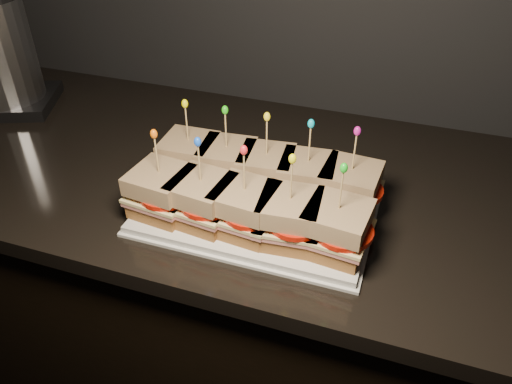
% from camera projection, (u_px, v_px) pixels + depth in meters
% --- Properties ---
extents(cabinet, '(2.37, 0.64, 0.89)m').
position_uv_depth(cabinet, '(326.00, 343.00, 1.27)').
color(cabinet, black).
rests_on(cabinet, ground).
extents(granite_slab, '(2.41, 0.68, 0.03)m').
position_uv_depth(granite_slab, '(346.00, 198.00, 1.00)').
color(granite_slab, black).
rests_on(granite_slab, cabinet).
extents(platter, '(0.41, 0.25, 0.02)m').
position_uv_depth(platter, '(256.00, 212.00, 0.92)').
color(platter, silver).
rests_on(platter, granite_slab).
extents(platter_rim, '(0.42, 0.27, 0.01)m').
position_uv_depth(platter_rim, '(256.00, 215.00, 0.92)').
color(platter_rim, silver).
rests_on(platter_rim, granite_slab).
extents(sandwich_0_bread_bot, '(0.10, 0.10, 0.03)m').
position_uv_depth(sandwich_0_bread_bot, '(191.00, 170.00, 0.99)').
color(sandwich_0_bread_bot, brown).
rests_on(sandwich_0_bread_bot, platter).
extents(sandwich_0_ham, '(0.11, 0.11, 0.01)m').
position_uv_depth(sandwich_0_ham, '(190.00, 163.00, 0.98)').
color(sandwich_0_ham, '#C56969').
rests_on(sandwich_0_ham, sandwich_0_bread_bot).
extents(sandwich_0_cheese, '(0.11, 0.11, 0.01)m').
position_uv_depth(sandwich_0_cheese, '(190.00, 160.00, 0.97)').
color(sandwich_0_cheese, '#EBD78D').
rests_on(sandwich_0_cheese, sandwich_0_ham).
extents(sandwich_0_tomato, '(0.10, 0.10, 0.01)m').
position_uv_depth(sandwich_0_tomato, '(194.00, 159.00, 0.96)').
color(sandwich_0_tomato, red).
rests_on(sandwich_0_tomato, sandwich_0_cheese).
extents(sandwich_0_bread_top, '(0.10, 0.10, 0.03)m').
position_uv_depth(sandwich_0_bread_top, '(189.00, 147.00, 0.96)').
color(sandwich_0_bread_top, '#552A0F').
rests_on(sandwich_0_bread_top, sandwich_0_tomato).
extents(sandwich_0_pick, '(0.00, 0.00, 0.09)m').
position_uv_depth(sandwich_0_pick, '(187.00, 126.00, 0.93)').
color(sandwich_0_pick, tan).
rests_on(sandwich_0_pick, sandwich_0_bread_top).
extents(sandwich_0_frill, '(0.01, 0.01, 0.02)m').
position_uv_depth(sandwich_0_frill, '(185.00, 104.00, 0.90)').
color(sandwich_0_frill, '#FDF603').
rests_on(sandwich_0_frill, sandwich_0_pick).
extents(sandwich_1_bread_bot, '(0.10, 0.10, 0.03)m').
position_uv_depth(sandwich_1_bread_bot, '(228.00, 177.00, 0.97)').
color(sandwich_1_bread_bot, brown).
rests_on(sandwich_1_bread_bot, platter).
extents(sandwich_1_ham, '(0.11, 0.11, 0.01)m').
position_uv_depth(sandwich_1_ham, '(227.00, 170.00, 0.96)').
color(sandwich_1_ham, '#C56969').
rests_on(sandwich_1_ham, sandwich_1_bread_bot).
extents(sandwich_1_cheese, '(0.12, 0.11, 0.01)m').
position_uv_depth(sandwich_1_cheese, '(227.00, 167.00, 0.95)').
color(sandwich_1_cheese, '#EBD78D').
rests_on(sandwich_1_cheese, sandwich_1_ham).
extents(sandwich_1_tomato, '(0.10, 0.10, 0.01)m').
position_uv_depth(sandwich_1_tomato, '(232.00, 166.00, 0.94)').
color(sandwich_1_tomato, red).
rests_on(sandwich_1_tomato, sandwich_1_cheese).
extents(sandwich_1_bread_top, '(0.11, 0.11, 0.03)m').
position_uv_depth(sandwich_1_bread_top, '(227.00, 154.00, 0.94)').
color(sandwich_1_bread_top, '#552A0F').
rests_on(sandwich_1_bread_top, sandwich_1_tomato).
extents(sandwich_1_pick, '(0.00, 0.00, 0.09)m').
position_uv_depth(sandwich_1_pick, '(226.00, 132.00, 0.91)').
color(sandwich_1_pick, tan).
rests_on(sandwich_1_pick, sandwich_1_bread_top).
extents(sandwich_1_frill, '(0.01, 0.01, 0.02)m').
position_uv_depth(sandwich_1_frill, '(225.00, 110.00, 0.88)').
color(sandwich_1_frill, '#23BA14').
rests_on(sandwich_1_frill, sandwich_1_pick).
extents(sandwich_2_bread_bot, '(0.11, 0.11, 0.03)m').
position_uv_depth(sandwich_2_bread_bot, '(266.00, 185.00, 0.95)').
color(sandwich_2_bread_bot, brown).
rests_on(sandwich_2_bread_bot, platter).
extents(sandwich_2_ham, '(0.12, 0.11, 0.01)m').
position_uv_depth(sandwich_2_ham, '(266.00, 177.00, 0.94)').
color(sandwich_2_ham, '#C56969').
rests_on(sandwich_2_ham, sandwich_2_bread_bot).
extents(sandwich_2_cheese, '(0.12, 0.12, 0.01)m').
position_uv_depth(sandwich_2_cheese, '(266.00, 174.00, 0.93)').
color(sandwich_2_cheese, '#EBD78D').
rests_on(sandwich_2_cheese, sandwich_2_ham).
extents(sandwich_2_tomato, '(0.10, 0.10, 0.01)m').
position_uv_depth(sandwich_2_tomato, '(271.00, 174.00, 0.92)').
color(sandwich_2_tomato, red).
rests_on(sandwich_2_tomato, sandwich_2_cheese).
extents(sandwich_2_bread_top, '(0.11, 0.11, 0.03)m').
position_uv_depth(sandwich_2_bread_top, '(266.00, 161.00, 0.92)').
color(sandwich_2_bread_top, '#552A0F').
rests_on(sandwich_2_bread_top, sandwich_2_tomato).
extents(sandwich_2_pick, '(0.00, 0.00, 0.09)m').
position_uv_depth(sandwich_2_pick, '(267.00, 139.00, 0.89)').
color(sandwich_2_pick, tan).
rests_on(sandwich_2_pick, sandwich_2_bread_top).
extents(sandwich_2_frill, '(0.01, 0.01, 0.02)m').
position_uv_depth(sandwich_2_frill, '(267.00, 117.00, 0.86)').
color(sandwich_2_frill, yellow).
rests_on(sandwich_2_frill, sandwich_2_pick).
extents(sandwich_3_bread_bot, '(0.10, 0.10, 0.03)m').
position_uv_depth(sandwich_3_bread_bot, '(306.00, 193.00, 0.93)').
color(sandwich_3_bread_bot, brown).
rests_on(sandwich_3_bread_bot, platter).
extents(sandwich_3_ham, '(0.11, 0.11, 0.01)m').
position_uv_depth(sandwich_3_ham, '(307.00, 185.00, 0.92)').
color(sandwich_3_ham, '#C56969').
rests_on(sandwich_3_ham, sandwich_3_bread_bot).
extents(sandwich_3_cheese, '(0.12, 0.11, 0.01)m').
position_uv_depth(sandwich_3_cheese, '(307.00, 182.00, 0.91)').
color(sandwich_3_cheese, '#EBD78D').
rests_on(sandwich_3_cheese, sandwich_3_ham).
extents(sandwich_3_tomato, '(0.10, 0.10, 0.01)m').
position_uv_depth(sandwich_3_tomato, '(313.00, 182.00, 0.90)').
color(sandwich_3_tomato, red).
rests_on(sandwich_3_tomato, sandwich_3_cheese).
extents(sandwich_3_bread_top, '(0.11, 0.11, 0.03)m').
position_uv_depth(sandwich_3_bread_top, '(308.00, 169.00, 0.90)').
color(sandwich_3_bread_top, '#552A0F').
rests_on(sandwich_3_bread_top, sandwich_3_tomato).
extents(sandwich_3_pick, '(0.00, 0.00, 0.09)m').
position_uv_depth(sandwich_3_pick, '(309.00, 147.00, 0.87)').
color(sandwich_3_pick, tan).
rests_on(sandwich_3_pick, sandwich_3_bread_top).
extents(sandwich_3_frill, '(0.01, 0.01, 0.02)m').
position_uv_depth(sandwich_3_frill, '(311.00, 124.00, 0.84)').
color(sandwich_3_frill, '#09AFCA').
rests_on(sandwich_3_frill, sandwich_3_pick).
extents(sandwich_4_bread_bot, '(0.10, 0.10, 0.03)m').
position_uv_depth(sandwich_4_bread_bot, '(348.00, 201.00, 0.91)').
color(sandwich_4_bread_bot, brown).
rests_on(sandwich_4_bread_bot, platter).
extents(sandwich_4_ham, '(0.11, 0.11, 0.01)m').
position_uv_depth(sandwich_4_ham, '(349.00, 193.00, 0.90)').
color(sandwich_4_ham, '#C56969').
rests_on(sandwich_4_ham, sandwich_4_bread_bot).
extents(sandwich_4_cheese, '(0.11, 0.11, 0.01)m').
position_uv_depth(sandwich_4_cheese, '(349.00, 190.00, 0.89)').
color(sandwich_4_cheese, '#EBD78D').
rests_on(sandwich_4_cheese, sandwich_4_ham).
extents(sandwich_4_tomato, '(0.10, 0.10, 0.01)m').
position_uv_depth(sandwich_4_tomato, '(356.00, 190.00, 0.88)').
color(sandwich_4_tomato, red).
rests_on(sandwich_4_tomato, sandwich_4_cheese).
extents(sandwich_4_bread_top, '(0.10, 0.10, 0.03)m').
position_uv_depth(sandwich_4_bread_top, '(351.00, 177.00, 0.88)').
color(sandwich_4_bread_top, '#552A0F').
rests_on(sandwich_4_bread_top, sandwich_4_tomato).
extents(sandwich_4_pick, '(0.00, 0.00, 0.09)m').
position_uv_depth(sandwich_4_pick, '(354.00, 154.00, 0.85)').
color(sandwich_4_pick, tan).
rests_on(sandwich_4_pick, sandwich_4_bread_top).
extents(sandwich_4_frill, '(0.01, 0.01, 0.02)m').
position_uv_depth(sandwich_4_frill, '(357.00, 131.00, 0.82)').
color(sandwich_4_frill, '#C1158F').
rests_on(sandwich_4_frill, sandwich_4_pick).
extents(sandwich_5_bread_bot, '(0.11, 0.11, 0.03)m').
position_uv_depth(sandwich_5_bread_bot, '(163.00, 204.00, 0.90)').
color(sandwich_5_bread_bot, brown).
rests_on(sandwich_5_bread_bot, platter).
extents(sandwich_5_ham, '(0.12, 0.11, 0.01)m').
position_uv_depth(sandwich_5_ham, '(162.00, 196.00, 0.89)').
color(sandwich_5_ham, '#C56969').
rests_on(sandwich_5_ham, sandwich_5_bread_bot).
extents(sandwich_5_cheese, '(0.12, 0.11, 0.01)m').
position_uv_depth(sandwich_5_cheese, '(162.00, 193.00, 0.88)').
color(sandwich_5_cheese, '#EBD78D').
rests_on(sandwich_5_cheese, sandwich_5_ham).
extents(sandwich_5_tomato, '(0.10, 0.10, 0.01)m').
position_uv_depth(sandwich_5_tomato, '(166.00, 193.00, 0.87)').
color(sandwich_5_tomato, red).
rests_on(sandwich_5_tomato, sandwich_5_cheese).
extents(sandwich_5_bread_top, '(0.11, 0.11, 0.03)m').
position_uv_depth(sandwich_5_bread_top, '(160.00, 180.00, 0.87)').
color(sandwich_5_bread_top, '#552A0F').
rests_on(sandwich_5_bread_top, sandwich_5_tomato).
extents(sandwich_5_pick, '(0.00, 0.00, 0.09)m').
position_uv_depth(sandwich_5_pick, '(157.00, 157.00, 0.84)').
color(sandwich_5_pick, tan).
rests_on(sandwich_5_pick, sandwich_5_bread_top).
extents(sandwich_5_frill, '(0.01, 0.01, 0.02)m').
position_uv_depth(sandwich_5_frill, '(154.00, 134.00, 0.81)').
color(sandwich_5_frill, orange).
rests_on(sandwich_5_frill, sandwich_5_pick).
extents(sandwich_6_bread_bot, '(0.11, 0.11, 0.03)m').
position_uv_depth(sandwich_6_bread_bot, '(203.00, 213.00, 0.88)').
color(sandwich_6_bread_bot, brown).
rests_on(sandwich_6_bread_bot, platter).
extents(sandwich_6_ham, '(0.12, 0.11, 0.01)m').
position_uv_depth(sandwich_6_ham, '(203.00, 205.00, 0.87)').
color(sandwich_6_ham, '#C56969').
rests_on(sandwich_6_ham, sandwich_6_bread_bot).
extents(sandwich_6_cheese, '(0.12, 0.12, 0.01)m').
position_uv_depth(sandwich_6_cheese, '(202.00, 202.00, 0.86)').
color(sandwich_6_cheese, '#EBD78D').
rests_on(sandwich_6_cheese, sandwich_6_ham).
extents(sandwich_6_tomato, '(0.10, 0.10, 0.01)m').
position_uv_depth(sandwich_6_tomato, '(207.00, 202.00, 0.85)').
color(sandwich_6_tomato, red).
rests_on(sandwich_6_tomato, sandwich_6_cheese).
extents(sandwich_6_bread_top, '(0.11, 0.11, 0.03)m').
position_uv_depth(sandwich_6_bread_top, '(201.00, 188.00, 0.85)').
color(sandwich_6_bread_top, '#552A0F').
rests_on(sandwich_6_bread_top, sandwich_6_tomato).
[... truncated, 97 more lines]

